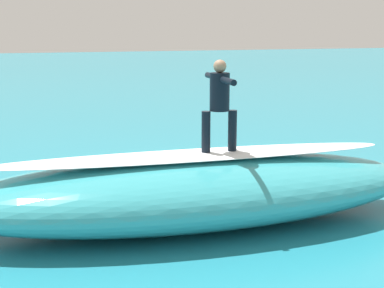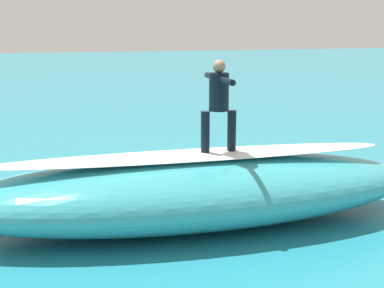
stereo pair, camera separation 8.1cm
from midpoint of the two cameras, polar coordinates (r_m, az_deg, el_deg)
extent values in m
plane|color=teal|center=(12.05, -0.66, -3.87)|extent=(120.00, 120.00, 0.00)
ellipsoid|color=teal|center=(9.46, 0.20, -4.72)|extent=(8.10, 2.93, 1.13)
ellipsoid|color=white|center=(9.31, 0.20, -1.15)|extent=(6.83, 1.19, 0.08)
ellipsoid|color=#EAE5C6|center=(9.43, 2.90, -0.99)|extent=(2.03, 0.67, 0.08)
cylinder|color=black|center=(9.29, 1.59, 1.22)|extent=(0.15, 0.15, 0.68)
cylinder|color=black|center=(9.43, 4.25, 1.34)|extent=(0.15, 0.15, 0.68)
cylinder|color=black|center=(9.26, 2.97, 5.23)|extent=(0.34, 0.34, 0.62)
sphere|color=tan|center=(9.22, 3.00, 7.79)|extent=(0.21, 0.21, 0.21)
cylinder|color=black|center=(8.82, 3.82, 6.30)|extent=(0.13, 0.56, 0.10)
cylinder|color=black|center=(9.66, 2.21, 6.80)|extent=(0.13, 0.56, 0.10)
ellipsoid|color=#EAE5C6|center=(12.64, -1.80, -2.90)|extent=(1.96, 1.51, 0.10)
cylinder|color=black|center=(12.59, -1.80, -2.04)|extent=(0.86, 0.70, 0.30)
sphere|color=tan|center=(12.44, 0.45, -1.92)|extent=(0.21, 0.21, 0.21)
cylinder|color=black|center=(12.77, -5.21, -2.26)|extent=(0.66, 0.49, 0.13)
cylinder|color=black|center=(12.92, -4.95, -2.08)|extent=(0.66, 0.49, 0.13)
ellipsoid|color=white|center=(13.44, -12.97, -2.28)|extent=(0.72, 0.72, 0.11)
ellipsoid|color=white|center=(9.90, -6.59, -6.93)|extent=(0.57, 0.53, 0.18)
ellipsoid|color=white|center=(10.64, 1.49, -5.66)|extent=(0.99, 0.99, 0.13)
camera|label=1|loc=(0.04, -89.79, 0.04)|focal=53.25mm
camera|label=2|loc=(0.04, 90.21, -0.04)|focal=53.25mm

